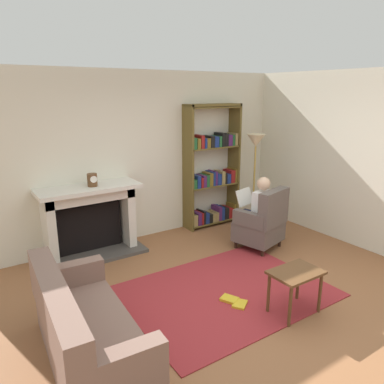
% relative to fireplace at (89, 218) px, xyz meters
% --- Properties ---
extents(ground, '(14.00, 14.00, 0.00)m').
position_rel_fireplace_xyz_m(ground, '(0.99, -2.30, -0.57)').
color(ground, '#915B38').
extents(back_wall, '(5.60, 0.10, 2.70)m').
position_rel_fireplace_xyz_m(back_wall, '(0.99, 0.25, 0.78)').
color(back_wall, silver).
rests_on(back_wall, ground).
extents(side_wall_right, '(0.10, 5.20, 2.70)m').
position_rel_fireplace_xyz_m(side_wall_right, '(3.64, -1.05, 0.78)').
color(side_wall_right, silver).
rests_on(side_wall_right, ground).
extents(area_rug, '(2.40, 1.80, 0.01)m').
position_rel_fireplace_xyz_m(area_rug, '(0.99, -2.00, -0.56)').
color(area_rug, maroon).
rests_on(area_rug, ground).
extents(fireplace, '(1.49, 0.64, 1.06)m').
position_rel_fireplace_xyz_m(fireplace, '(0.00, 0.00, 0.00)').
color(fireplace, '#4C4742').
rests_on(fireplace, ground).
extents(mantel_clock, '(0.14, 0.14, 0.18)m').
position_rel_fireplace_xyz_m(mantel_clock, '(0.05, -0.10, 0.59)').
color(mantel_clock, brown).
rests_on(mantel_clock, fireplace).
extents(bookshelf, '(1.05, 0.32, 2.17)m').
position_rel_fireplace_xyz_m(bookshelf, '(2.29, 0.03, 0.43)').
color(bookshelf, brown).
rests_on(bookshelf, ground).
extents(armchair_reading, '(0.78, 0.76, 0.97)m').
position_rel_fireplace_xyz_m(armchair_reading, '(2.28, -1.28, -0.14)').
color(armchair_reading, '#331E14').
rests_on(armchair_reading, ground).
extents(seated_reader, '(0.45, 0.59, 1.14)m').
position_rel_fireplace_xyz_m(seated_reader, '(2.25, -1.17, 0.05)').
color(seated_reader, white).
rests_on(seated_reader, ground).
extents(sofa_floral, '(0.82, 1.74, 0.85)m').
position_rel_fireplace_xyz_m(sofa_floral, '(-0.82, -2.28, -0.25)').
color(sofa_floral, '#7D5F52').
rests_on(sofa_floral, ground).
extents(side_table, '(0.56, 0.39, 0.50)m').
position_rel_fireplace_xyz_m(side_table, '(1.36, -2.74, -0.15)').
color(side_table, brown).
rests_on(side_table, ground).
extents(scattered_books, '(0.26, 0.37, 0.03)m').
position_rel_fireplace_xyz_m(scattered_books, '(0.92, -2.25, -0.54)').
color(scattered_books, gold).
rests_on(scattered_books, area_rug).
extents(floor_lamp, '(0.32, 0.32, 1.66)m').
position_rel_fireplace_xyz_m(floor_lamp, '(2.87, -0.42, 0.84)').
color(floor_lamp, '#B7933F').
rests_on(floor_lamp, ground).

